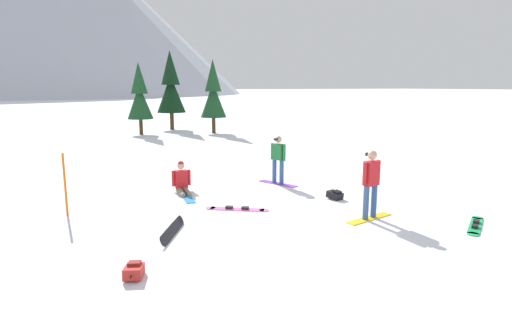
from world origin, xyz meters
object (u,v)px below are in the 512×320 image
object	(u,v)px
snowboarder_background	(182,181)
pine_tree_tall	(213,93)
backpack_black	(335,195)
backpack_red	(134,271)
snowboarder_foreground	(371,183)
loose_snowboard_far_spare	(475,225)
trail_marker_pole	(65,185)
snowboarder_midground	(278,159)
loose_snowboard_near_right	(172,230)
pine_tree_broad	(140,95)
pine_tree_slender	(171,87)
loose_snowboard_near_left	(237,209)

from	to	relation	value
snowboarder_background	pine_tree_tall	world-z (taller)	pine_tree_tall
backpack_black	backpack_red	bearing A→B (deg)	-156.62
snowboarder_foreground	pine_tree_tall	bearing A→B (deg)	81.80
loose_snowboard_far_spare	trail_marker_pole	distance (m)	10.64
snowboarder_midground	pine_tree_tall	xyz separation A→B (m)	(3.30, 16.19, 2.01)
loose_snowboard_near_right	backpack_red	size ratio (longest dim) A/B	2.75
loose_snowboard_near_right	trail_marker_pole	bearing A→B (deg)	130.00
pine_tree_broad	pine_tree_tall	size ratio (longest dim) A/B	0.95
loose_snowboard_far_spare	backpack_red	size ratio (longest dim) A/B	2.83
snowboarder_midground	snowboarder_background	xyz separation A→B (m)	(-3.38, 0.35, -0.56)
loose_snowboard_near_right	snowboarder_foreground	bearing A→B (deg)	-11.91
loose_snowboard_near_right	pine_tree_tall	distance (m)	21.37
loose_snowboard_far_spare	backpack_black	size ratio (longest dim) A/B	2.82
trail_marker_pole	pine_tree_tall	xyz separation A→B (m)	(10.17, 17.01, 2.06)
trail_marker_pole	pine_tree_slender	xyz separation A→B (m)	(8.01, 20.89, 2.53)
backpack_black	pine_tree_broad	xyz separation A→B (m)	(-2.37, 20.13, 2.65)
loose_snowboard_near_left	loose_snowboard_near_right	distance (m)	2.46
loose_snowboard_far_spare	backpack_black	distance (m)	3.94
trail_marker_pole	pine_tree_slender	distance (m)	22.51
loose_snowboard_near_left	backpack_black	size ratio (longest dim) A/B	3.00
loose_snowboard_far_spare	snowboarder_midground	bearing A→B (deg)	111.09
snowboarder_midground	loose_snowboard_near_left	distance (m)	3.49
pine_tree_tall	snowboarder_midground	bearing A→B (deg)	-101.51
snowboarder_foreground	pine_tree_broad	bearing A→B (deg)	95.26
loose_snowboard_near_left	backpack_red	bearing A→B (deg)	-137.24
snowboarder_background	loose_snowboard_near_left	world-z (taller)	snowboarder_background
backpack_red	pine_tree_broad	distance (m)	23.45
snowboarder_background	snowboarder_midground	bearing A→B (deg)	-5.84
pine_tree_tall	trail_marker_pole	bearing A→B (deg)	-120.87
snowboarder_midground	pine_tree_tall	size ratio (longest dim) A/B	0.32
loose_snowboard_near_right	loose_snowboard_far_spare	size ratio (longest dim) A/B	0.97
snowboarder_background	loose_snowboard_near_left	bearing A→B (deg)	-71.54
snowboarder_background	backpack_black	xyz separation A→B (m)	(4.03, -2.87, -0.22)
pine_tree_tall	loose_snowboard_near_left	bearing A→B (deg)	-107.49
loose_snowboard_far_spare	trail_marker_pole	xyz separation A→B (m)	(-9.21, 5.26, 0.84)
loose_snowboard_near_right	backpack_red	world-z (taller)	backpack_red
trail_marker_pole	pine_tree_slender	world-z (taller)	pine_tree_slender
loose_snowboard_near_left	backpack_black	world-z (taller)	backpack_black
loose_snowboard_near_right	pine_tree_broad	xyz separation A→B (m)	(2.95, 21.06, 2.67)
snowboarder_midground	pine_tree_tall	world-z (taller)	pine_tree_tall
backpack_black	loose_snowboard_far_spare	bearing A→B (deg)	-64.52
snowboarder_background	pine_tree_broad	xyz separation A→B (m)	(1.67, 17.27, 2.44)
loose_snowboard_near_right	pine_tree_broad	distance (m)	21.43
trail_marker_pole	loose_snowboard_near_right	bearing A→B (deg)	-50.00
snowboarder_foreground	pine_tree_slender	size ratio (longest dim) A/B	0.29
snowboarder_foreground	snowboarder_background	size ratio (longest dim) A/B	1.02
backpack_red	pine_tree_broad	size ratio (longest dim) A/B	0.11
pine_tree_tall	snowboarder_background	bearing A→B (deg)	-112.86
pine_tree_slender	snowboarder_background	bearing A→B (deg)	-102.90
pine_tree_tall	loose_snowboard_far_spare	bearing A→B (deg)	-92.45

